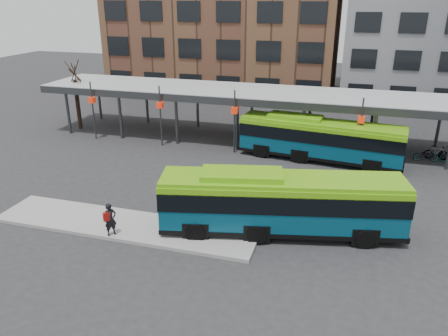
% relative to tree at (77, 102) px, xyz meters
% --- Properties ---
extents(ground, '(120.00, 120.00, 0.00)m').
position_rel_tree_xyz_m(ground, '(18.00, -12.00, -2.43)').
color(ground, '#28282B').
rests_on(ground, ground).
extents(boarding_island, '(14.00, 3.00, 0.18)m').
position_rel_tree_xyz_m(boarding_island, '(12.50, -15.00, -2.34)').
color(boarding_island, gray).
rests_on(boarding_island, ground).
extents(canopy, '(40.00, 6.53, 4.80)m').
position_rel_tree_xyz_m(canopy, '(17.94, 0.87, 1.47)').
color(canopy, '#999B9E').
rests_on(canopy, ground).
extents(tree, '(1.64, 1.64, 5.60)m').
position_rel_tree_xyz_m(tree, '(0.00, 0.00, 0.00)').
color(tree, black).
rests_on(tree, ground).
extents(bus_front, '(12.22, 5.06, 3.30)m').
position_rel_tree_xyz_m(bus_front, '(20.32, -13.33, -0.72)').
color(bus_front, navy).
rests_on(bus_front, ground).
extents(bus_rear, '(11.76, 3.87, 3.18)m').
position_rel_tree_xyz_m(bus_rear, '(21.30, -2.14, -0.78)').
color(bus_rear, navy).
rests_on(bus_rear, ground).
extents(pedestrian, '(0.69, 0.74, 1.69)m').
position_rel_tree_xyz_m(pedestrian, '(12.43, -16.21, -1.40)').
color(pedestrian, black).
rests_on(pedestrian, boarding_island).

